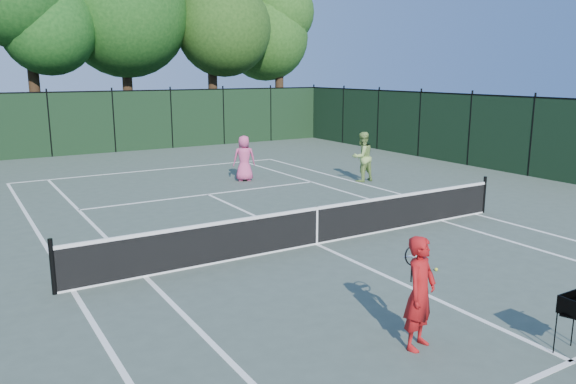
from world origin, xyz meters
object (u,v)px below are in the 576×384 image
coach (420,293)px  loose_ball_midcourt (436,269)px  player_pink (244,158)px  player_green (362,157)px

coach → loose_ball_midcourt: size_ratio=25.00×
player_pink → loose_ball_midcourt: size_ratio=24.80×
player_pink → player_green: bearing=166.6°
coach → player_green: size_ratio=0.93×
coach → loose_ball_midcourt: (2.62, 2.17, -0.82)m
coach → player_green: bearing=33.4°
player_green → loose_ball_midcourt: 9.57m
coach → loose_ball_midcourt: coach is taller
player_pink → player_green: 4.35m
coach → loose_ball_midcourt: bearing=17.9°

